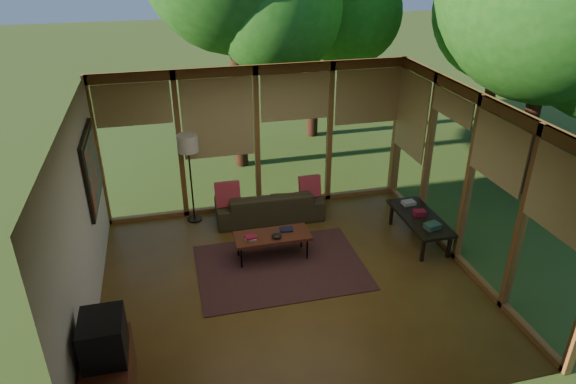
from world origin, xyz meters
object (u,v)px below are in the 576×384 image
object	(u,v)px
sofa	(269,204)
media_cabinet	(109,376)
floor_lamp	(188,148)
television	(103,338)
coffee_table	(272,237)
side_console	(420,219)

from	to	relation	value
sofa	media_cabinet	world-z (taller)	media_cabinet
floor_lamp	sofa	bearing A→B (deg)	-10.68
media_cabinet	floor_lamp	xyz separation A→B (m)	(1.22, 3.83, 1.11)
media_cabinet	television	distance (m)	0.55
television	coffee_table	size ratio (longest dim) A/B	0.46
television	side_console	size ratio (longest dim) A/B	0.39
sofa	television	xyz separation A→B (m)	(-2.55, -3.58, 0.57)
floor_lamp	coffee_table	distance (m)	2.16
sofa	media_cabinet	xyz separation A→B (m)	(-2.57, -3.58, 0.02)
floor_lamp	coffee_table	xyz separation A→B (m)	(1.12, -1.54, -1.01)
sofa	side_console	distance (m)	2.68
sofa	side_console	bearing A→B (deg)	151.05
media_cabinet	coffee_table	world-z (taller)	media_cabinet
sofa	side_console	world-z (taller)	sofa
media_cabinet	coffee_table	size ratio (longest dim) A/B	0.83
floor_lamp	side_console	xyz separation A→B (m)	(3.65, -1.61, -1.00)
sofa	floor_lamp	xyz separation A→B (m)	(-1.34, 0.25, 1.12)
sofa	floor_lamp	distance (m)	1.77
floor_lamp	side_console	bearing A→B (deg)	-23.80
television	coffee_table	xyz separation A→B (m)	(2.33, 2.29, -0.46)
side_console	media_cabinet	bearing A→B (deg)	-155.49
sofa	coffee_table	xyz separation A→B (m)	(-0.22, -1.28, 0.11)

